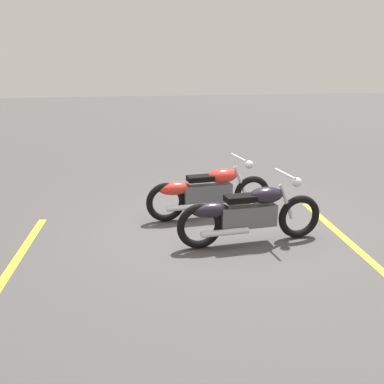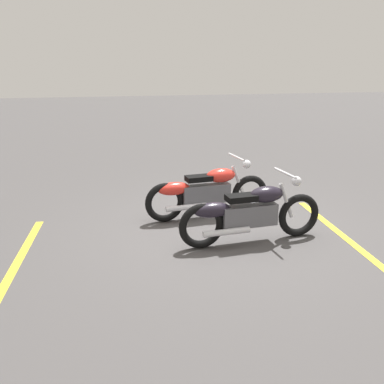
% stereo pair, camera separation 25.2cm
% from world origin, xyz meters
% --- Properties ---
extents(ground_plane, '(60.00, 60.00, 0.00)m').
position_xyz_m(ground_plane, '(0.00, 0.00, 0.00)').
color(ground_plane, '#474444').
extents(motorcycle_bright_foreground, '(2.23, 0.62, 1.04)m').
position_xyz_m(motorcycle_bright_foreground, '(0.16, -0.60, 0.46)').
color(motorcycle_bright_foreground, black).
rests_on(motorcycle_bright_foreground, ground).
extents(motorcycle_dark_foreground, '(2.23, 0.62, 1.04)m').
position_xyz_m(motorcycle_dark_foreground, '(-0.16, 0.62, 0.46)').
color(motorcycle_dark_foreground, black).
rests_on(motorcycle_dark_foreground, ground).
extents(parking_stripe_near, '(0.42, 3.20, 0.01)m').
position_xyz_m(parking_stripe_near, '(-1.69, 0.67, 0.00)').
color(parking_stripe_near, yellow).
rests_on(parking_stripe_near, ground).
extents(parking_stripe_mid, '(0.42, 3.20, 0.01)m').
position_xyz_m(parking_stripe_mid, '(3.08, 0.58, 0.00)').
color(parking_stripe_mid, yellow).
rests_on(parking_stripe_mid, ground).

